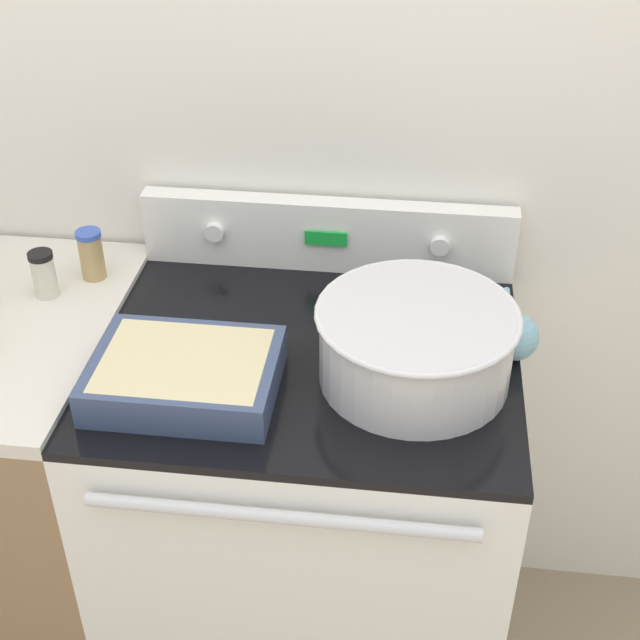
# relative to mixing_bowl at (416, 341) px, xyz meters

# --- Properties ---
(kitchen_wall) EXTENTS (8.00, 0.05, 2.50)m
(kitchen_wall) POSITION_rel_mixing_bowl_xyz_m (-0.20, 0.43, 0.21)
(kitchen_wall) COLOR silver
(kitchen_wall) RESTS_ON ground_plane
(stove_range) EXTENTS (0.80, 0.71, 0.96)m
(stove_range) POSITION_rel_mixing_bowl_xyz_m (-0.20, 0.06, -0.56)
(stove_range) COLOR white
(stove_range) RESTS_ON ground_plane
(control_panel) EXTENTS (0.80, 0.07, 0.16)m
(control_panel) POSITION_rel_mixing_bowl_xyz_m (-0.20, 0.37, -0.00)
(control_panel) COLOR white
(control_panel) RESTS_ON stove_range
(side_counter) EXTENTS (0.54, 0.68, 0.97)m
(side_counter) POSITION_rel_mixing_bowl_xyz_m (-0.87, 0.06, -0.56)
(side_counter) COLOR #896B4C
(side_counter) RESTS_ON ground_plane
(mixing_bowl) EXTENTS (0.36, 0.36, 0.15)m
(mixing_bowl) POSITION_rel_mixing_bowl_xyz_m (0.00, 0.00, 0.00)
(mixing_bowl) COLOR silver
(mixing_bowl) RESTS_ON stove_range
(casserole_dish) EXTENTS (0.33, 0.25, 0.07)m
(casserole_dish) POSITION_rel_mixing_bowl_xyz_m (-0.40, -0.09, -0.04)
(casserole_dish) COLOR #38476B
(casserole_dish) RESTS_ON stove_range
(ladle) EXTENTS (0.09, 0.27, 0.09)m
(ladle) POSITION_rel_mixing_bowl_xyz_m (0.18, 0.10, -0.04)
(ladle) COLOR #7AB2C6
(ladle) RESTS_ON stove_range
(spice_jar_blue_cap) EXTENTS (0.05, 0.05, 0.11)m
(spice_jar_blue_cap) POSITION_rel_mixing_bowl_xyz_m (-0.69, 0.25, -0.02)
(spice_jar_blue_cap) COLOR tan
(spice_jar_blue_cap) RESTS_ON side_counter
(spice_jar_black_cap) EXTENTS (0.05, 0.05, 0.10)m
(spice_jar_black_cap) POSITION_rel_mixing_bowl_xyz_m (-0.76, 0.17, -0.02)
(spice_jar_black_cap) COLOR beige
(spice_jar_black_cap) RESTS_ON side_counter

